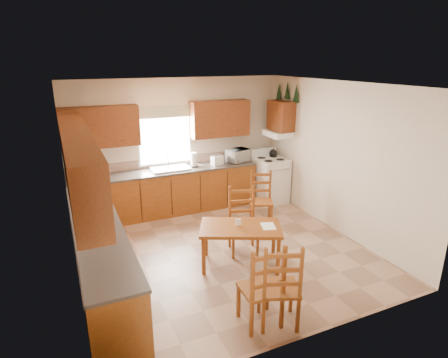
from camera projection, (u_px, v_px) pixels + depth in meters
name	position (u px, v px, depth m)	size (l,w,h in m)	color
floor	(223.00, 251.00, 6.24)	(4.50, 4.50, 0.00)	#A07C61
ceiling	(223.00, 84.00, 5.41)	(4.50, 4.50, 0.00)	olive
wall_left	(68.00, 194.00, 4.94)	(4.50, 4.50, 0.00)	beige
wall_right	(337.00, 158.00, 6.70)	(4.50, 4.50, 0.00)	beige
wall_back	(179.00, 144.00, 7.78)	(4.50, 4.50, 0.00)	beige
wall_front	(312.00, 232.00, 3.87)	(4.50, 4.50, 0.00)	beige
lower_cab_back	(168.00, 193.00, 7.65)	(3.75, 0.60, 0.88)	brown
lower_cab_left	(100.00, 256.00, 5.21)	(0.60, 3.60, 0.88)	brown
counter_back	(166.00, 171.00, 7.51)	(3.75, 0.63, 0.04)	#453B36
counter_left	(97.00, 225.00, 5.07)	(0.63, 3.60, 0.04)	#453B36
backsplash	(162.00, 162.00, 7.72)	(3.75, 0.01, 0.18)	#8A6B5C
upper_cab_back_left	(100.00, 127.00, 6.87)	(1.41, 0.33, 0.75)	brown
upper_cab_back_right	(220.00, 119.00, 7.81)	(1.25, 0.33, 0.75)	brown
upper_cab_left	(78.00, 158.00, 4.72)	(0.33, 3.60, 0.75)	brown
upper_cab_stove	(281.00, 116.00, 7.90)	(0.33, 0.62, 0.62)	brown
range_hood	(278.00, 134.00, 8.00)	(0.44, 0.62, 0.12)	white
window_frame	(165.00, 136.00, 7.57)	(1.13, 0.02, 1.18)	white
window_pane	(165.00, 136.00, 7.57)	(1.05, 0.01, 1.10)	white
window_valance	(164.00, 112.00, 7.39)	(1.19, 0.01, 0.24)	#557043
sink_basin	(170.00, 169.00, 7.52)	(0.75, 0.45, 0.04)	silver
pine_decal_a	(296.00, 94.00, 7.52)	(0.22, 0.22, 0.36)	black
pine_decal_b	(287.00, 90.00, 7.79)	(0.22, 0.22, 0.36)	black
pine_decal_c	(279.00, 91.00, 8.08)	(0.22, 0.22, 0.36)	black
stove	(270.00, 181.00, 8.27)	(0.65, 0.67, 0.96)	white
coffeemaker	(84.00, 172.00, 6.80)	(0.19, 0.23, 0.33)	white
paper_towel	(194.00, 160.00, 7.69)	(0.13, 0.13, 0.30)	white
toaster	(217.00, 160.00, 7.85)	(0.23, 0.15, 0.19)	white
microwave	(238.00, 155.00, 8.09)	(0.45, 0.32, 0.27)	white
dining_table	(240.00, 246.00, 5.73)	(1.21, 0.69, 0.65)	brown
chair_near_left	(279.00, 283.00, 4.39)	(0.46, 0.44, 1.10)	brown
chair_near_right	(260.00, 284.00, 4.39)	(0.45, 0.43, 1.08)	brown
chair_far_left	(244.00, 222.00, 6.05)	(0.45, 0.43, 1.08)	brown
chair_far_right	(261.00, 198.00, 7.15)	(0.42, 0.40, 1.01)	brown
table_paper	(268.00, 226.00, 5.64)	(0.20, 0.27, 0.00)	white
table_card	(238.00, 222.00, 5.64)	(0.08, 0.02, 0.11)	white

